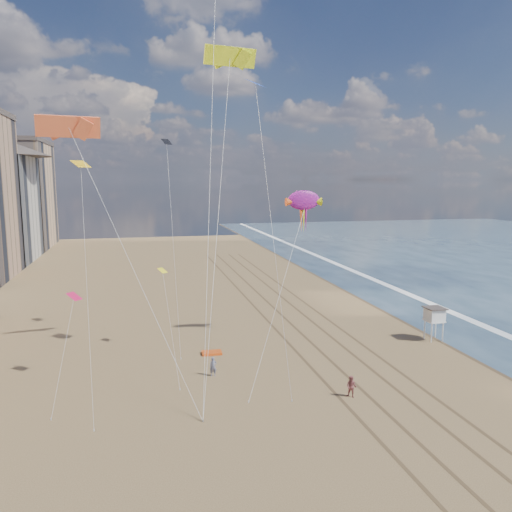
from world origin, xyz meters
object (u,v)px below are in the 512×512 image
at_px(lifeguard_stand, 434,315).
at_px(grounded_kite, 212,353).
at_px(kite_flyer_a, 213,367).
at_px(show_kite, 304,201).
at_px(kite_flyer_b, 351,387).

bearing_deg(lifeguard_stand, grounded_kite, 176.93).
height_order(lifeguard_stand, kite_flyer_a, lifeguard_stand).
distance_m(grounded_kite, kite_flyer_a, 5.71).
relative_size(lifeguard_stand, kite_flyer_a, 2.11).
bearing_deg(show_kite, lifeguard_stand, -16.07).
xyz_separation_m(kite_flyer_a, kite_flyer_b, (10.02, -6.88, 0.02)).
xyz_separation_m(lifeguard_stand, grounded_kite, (-23.86, 1.28, -2.68)).
bearing_deg(kite_flyer_a, lifeguard_stand, 14.77).
distance_m(show_kite, kite_flyer_b, 20.68).
relative_size(grounded_kite, kite_flyer_b, 1.11).
relative_size(lifeguard_stand, show_kite, 0.16).
height_order(lifeguard_stand, grounded_kite, lifeguard_stand).
relative_size(lifeguard_stand, grounded_kite, 1.86).
relative_size(kite_flyer_a, kite_flyer_b, 0.98).
bearing_deg(kite_flyer_b, show_kite, 129.85).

